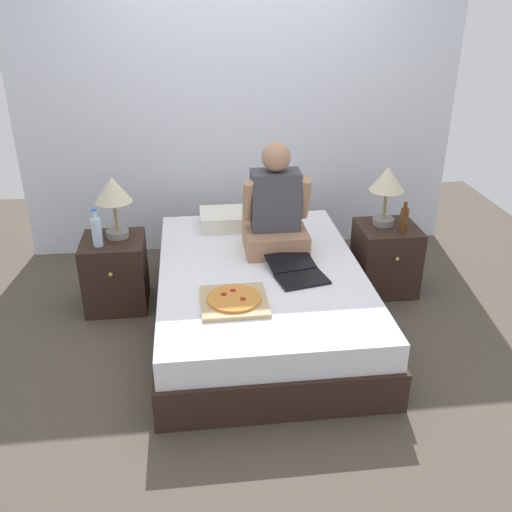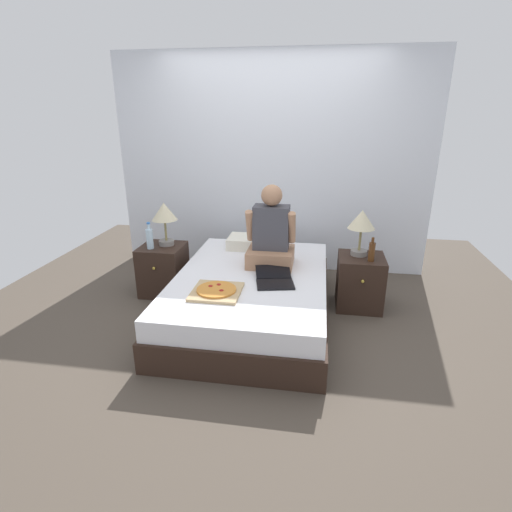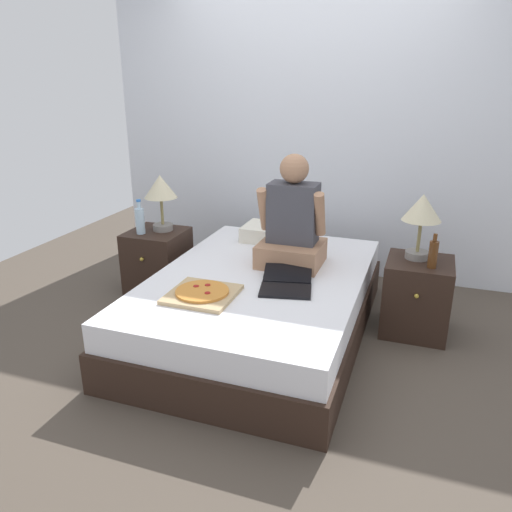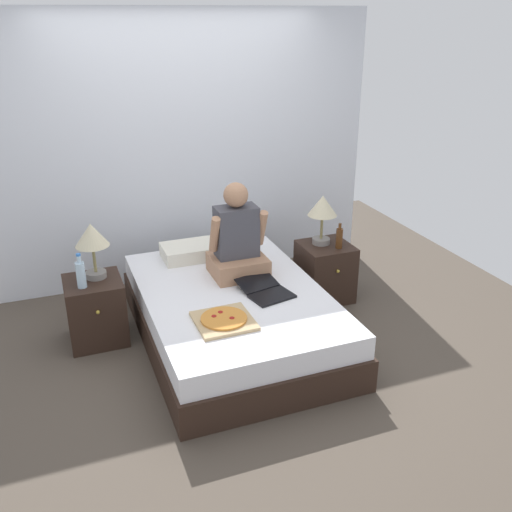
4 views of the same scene
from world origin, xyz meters
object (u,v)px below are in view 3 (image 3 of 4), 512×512
(nightstand_left, at_px, (158,262))
(water_bottle, at_px, (140,220))
(lamp_on_right_nightstand, at_px, (422,212))
(beer_bottle, at_px, (433,254))
(nightstand_right, at_px, (417,297))
(laptop, at_px, (286,285))
(person_seated, at_px, (292,225))
(lamp_on_left_nightstand, at_px, (161,191))
(pizza_box, at_px, (202,293))
(bed, at_px, (260,304))

(nightstand_left, relative_size, water_bottle, 1.91)
(lamp_on_right_nightstand, height_order, beer_bottle, lamp_on_right_nightstand)
(nightstand_right, bearing_deg, nightstand_left, 180.00)
(nightstand_right, height_order, laptop, nightstand_right)
(nightstand_left, relative_size, person_seated, 0.68)
(water_bottle, xyz_separation_m, nightstand_right, (2.13, 0.09, -0.37))
(beer_bottle, bearing_deg, nightstand_right, 125.01)
(lamp_on_left_nightstand, height_order, pizza_box, lamp_on_left_nightstand)
(water_bottle, relative_size, nightstand_right, 0.52)
(bed, height_order, nightstand_right, nightstand_right)
(beer_bottle, distance_m, pizza_box, 1.51)
(nightstand_right, xyz_separation_m, pizza_box, (-1.24, -0.83, 0.19))
(lamp_on_left_nightstand, xyz_separation_m, pizza_box, (0.77, -0.88, -0.40))
(nightstand_left, xyz_separation_m, person_seated, (1.16, -0.10, 0.46))
(nightstand_right, xyz_separation_m, lamp_on_right_nightstand, (-0.03, 0.05, 0.59))
(lamp_on_right_nightstand, relative_size, person_seated, 0.58)
(person_seated, bearing_deg, water_bottle, 179.57)
(nightstand_right, height_order, beer_bottle, beer_bottle)
(bed, xyz_separation_m, nightstand_left, (-1.02, 0.39, 0.05))
(nightstand_right, bearing_deg, laptop, -145.99)
(lamp_on_left_nightstand, height_order, laptop, lamp_on_left_nightstand)
(lamp_on_right_nightstand, bearing_deg, lamp_on_left_nightstand, 180.00)
(bed, height_order, water_bottle, water_bottle)
(beer_bottle, relative_size, laptop, 0.49)
(nightstand_right, xyz_separation_m, beer_bottle, (0.07, -0.10, 0.36))
(water_bottle, xyz_separation_m, pizza_box, (0.89, -0.74, -0.18))
(pizza_box, bearing_deg, beer_bottle, 29.28)
(nightstand_left, distance_m, lamp_on_left_nightstand, 0.59)
(nightstand_left, xyz_separation_m, lamp_on_left_nightstand, (0.04, 0.05, 0.59))
(lamp_on_right_nightstand, height_order, laptop, lamp_on_right_nightstand)
(bed, distance_m, person_seated, 0.60)
(beer_bottle, height_order, pizza_box, beer_bottle)
(nightstand_left, height_order, pizza_box, nightstand_left)
(pizza_box, bearing_deg, water_bottle, 139.94)
(laptop, bearing_deg, beer_bottle, 26.75)
(water_bottle, height_order, pizza_box, water_bottle)
(lamp_on_left_nightstand, bearing_deg, water_bottle, -130.60)
(beer_bottle, bearing_deg, water_bottle, 179.74)
(water_bottle, distance_m, lamp_on_right_nightstand, 2.11)
(lamp_on_right_nightstand, bearing_deg, nightstand_left, -178.58)
(bed, distance_m, pizza_box, 0.55)
(laptop, bearing_deg, bed, 147.42)
(lamp_on_left_nightstand, xyz_separation_m, water_bottle, (-0.12, -0.14, -0.22))
(nightstand_left, relative_size, laptop, 1.12)
(lamp_on_right_nightstand, bearing_deg, pizza_box, -143.83)
(nightstand_right, bearing_deg, bed, -159.28)
(bed, relative_size, nightstand_right, 3.92)
(laptop, bearing_deg, person_seated, 101.50)
(lamp_on_left_nightstand, distance_m, nightstand_right, 2.09)
(nightstand_left, xyz_separation_m, water_bottle, (-0.08, -0.09, 0.37))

